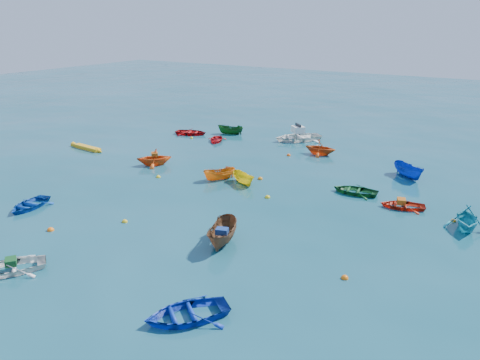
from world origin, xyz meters
The scene contains 31 objects.
ground centered at (0.00, 0.00, 0.00)m, with size 160.00×160.00×0.00m, color #0B4450.
dinghy_blue_sw centered at (-9.10, -5.55, 0.00)m, with size 2.15×3.00×0.62m, color #0D43A7.
dinghy_white_near centered at (-2.92, -10.94, 0.00)m, with size 2.31×3.23×0.67m, color white.
sampan_brown_mid centered at (4.04, -3.24, 0.00)m, with size 1.26×3.34×1.29m, color brown.
dinghy_blue_se centered at (6.45, -9.43, 0.00)m, with size 2.44×3.41×0.71m, color #0D31AD.
dinghy_orange_w centered at (-8.49, 5.48, 0.00)m, with size 2.39×2.77×1.46m, color #F15A16.
sampan_yellow_mid centered at (0.06, 5.40, 0.00)m, with size 0.93×2.47×0.95m, color yellow.
dinghy_green_e centered at (7.53, 7.78, 0.00)m, with size 2.15×3.01×0.62m, color #124E21.
dinghy_cyan_se centered at (14.71, 5.59, 0.00)m, with size 2.41×2.80×1.47m, color #1C9EB3.
dinghy_red_nw centered at (-12.38, 15.44, 0.00)m, with size 2.30×3.22×0.67m, color #9E0D0F.
sampan_orange_n centered at (-1.94, 5.26, 0.00)m, with size 0.96×2.54×0.98m, color orange.
dinghy_red_ne centered at (10.91, 6.84, 0.00)m, with size 1.93×2.70×0.56m, color red.
sampan_blue_far centered at (9.79, 13.14, 0.00)m, with size 1.14×3.03×1.17m, color #0D30AC.
dinghy_red_far centered at (-8.61, 14.51, 0.00)m, with size 1.84×2.57×0.53m, color red.
dinghy_orange_far centered at (1.75, 15.47, 0.00)m, with size 2.35×2.72×1.43m, color #C44712.
sampan_green_far centered at (-9.06, 17.73, 0.00)m, with size 1.00×2.65×1.02m, color #114917.
kayak_yellow centered at (-16.93, 5.88, 0.00)m, with size 0.59×3.98×0.40m, color #EFA515, non-canonical shape.
motorboat_white centered at (-2.03, 18.96, 0.00)m, with size 3.30×4.61×1.56m, color white.
tarp_green_a centered at (-2.87, -10.86, 0.49)m, with size 0.64×0.49×0.31m, color #134C1F.
tarp_blue_a centered at (4.09, -3.38, 0.80)m, with size 0.63×0.47×0.30m, color navy.
tarp_orange_a centered at (-8.45, 5.52, 0.89)m, with size 0.66×0.50×0.32m, color #B34F12.
tarp_orange_b centered at (10.81, 6.81, 0.44)m, with size 0.66×0.50×0.32m, color #B05412.
buoy_or_a centered at (-5.11, -7.02, 0.00)m, with size 0.39×0.39×0.39m, color orange.
buoy_ye_a centered at (-2.39, -3.98, 0.00)m, with size 0.34×0.34×0.34m, color gold.
buoy_or_b centered at (10.76, -3.21, 0.00)m, with size 0.35×0.35×0.35m, color orange.
buoy_ye_b centered at (-6.15, 3.25, 0.00)m, with size 0.35×0.35×0.35m, color yellow.
buoy_or_c centered at (0.57, 6.92, 0.00)m, with size 0.37×0.37×0.37m, color orange.
buoy_ye_c centered at (2.85, 3.89, 0.00)m, with size 0.37×0.37×0.37m, color yellow.
buoy_or_d centered at (13.99, 6.32, 0.00)m, with size 0.29×0.29×0.29m, color orange.
buoy_ye_d centered at (-11.36, 14.18, 0.00)m, with size 0.31×0.31×0.31m, color gold.
buoy_or_e centered at (-0.41, 13.70, 0.00)m, with size 0.35×0.35×0.35m, color #FE560D.
Camera 1 is at (16.57, -21.73, 11.33)m, focal length 35.00 mm.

